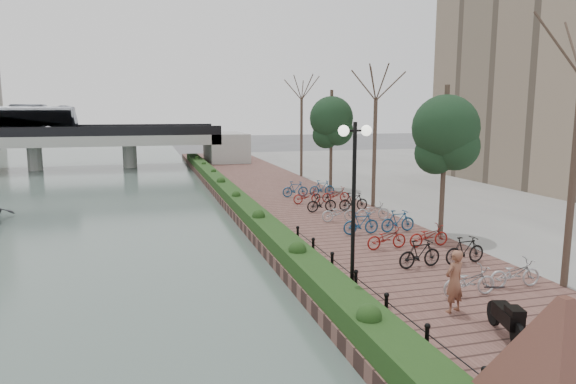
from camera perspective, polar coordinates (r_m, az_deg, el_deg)
name	(u,v)px	position (r m, az deg, el deg)	size (l,w,h in m)	color
ground	(350,365)	(12.85, 6.92, -18.50)	(220.00, 220.00, 0.00)	#59595B
promenade	(299,209)	(29.79, 1.18, -1.91)	(8.00, 75.00, 0.50)	brown
inland_pavement	(529,197)	(37.60, 25.23, -0.48)	(24.00, 75.00, 0.50)	gray
hedge	(233,196)	(31.33, -6.11, -0.40)	(1.10, 56.00, 0.60)	#1E3C15
chain_fence	(370,295)	(14.70, 9.09, -11.28)	(0.10, 14.10, 0.70)	black
granite_monument	(560,367)	(10.05, 27.97, -16.76)	(4.68, 4.68, 2.44)	#4A211F
lamppost	(354,172)	(15.00, 7.37, 2.21)	(1.02, 0.32, 5.11)	black
motorcycle	(506,316)	(13.79, 23.02, -12.56)	(0.52, 1.66, 1.04)	black
pedestrian	(454,281)	(14.77, 17.99, -9.40)	(0.63, 0.42, 1.74)	brown
bicycle_parking	(368,217)	(24.34, 8.91, -2.79)	(2.40, 19.89, 1.00)	#A9AAAE
street_trees	(403,155)	(26.40, 12.64, 3.98)	(3.20, 37.12, 6.80)	#31241D
bridge	(30,136)	(56.59, -26.72, 5.53)	(36.00, 10.77, 6.50)	#AFB0AA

